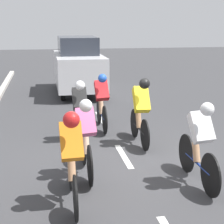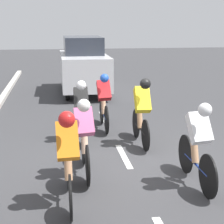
# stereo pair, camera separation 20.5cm
# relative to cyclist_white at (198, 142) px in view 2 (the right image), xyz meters

# --- Properties ---
(ground_plane) EXTENTS (60.00, 60.00, 0.00)m
(ground_plane) POSITION_rel_cyclist_white_xyz_m (0.95, -1.55, -0.77)
(ground_plane) COLOR #38383A
(lane_stripe_mid) EXTENTS (0.12, 1.40, 0.01)m
(lane_stripe_mid) POSITION_rel_cyclist_white_xyz_m (0.95, -1.58, -0.77)
(lane_stripe_mid) COLOR white
(lane_stripe_mid) RESTS_ON ground
(lane_stripe_far) EXTENTS (0.12, 1.40, 0.01)m
(lane_stripe_far) POSITION_rel_cyclist_white_xyz_m (0.95, -4.78, -0.77)
(lane_stripe_far) COLOR white
(lane_stripe_far) RESTS_ON ground
(cyclist_white) EXTENTS (0.35, 1.74, 1.49)m
(cyclist_white) POSITION_rel_cyclist_white_xyz_m (0.00, 0.00, 0.00)
(cyclist_white) COLOR black
(cyclist_white) RESTS_ON ground
(cyclist_orange) EXTENTS (0.33, 1.71, 1.52)m
(cyclist_orange) POSITION_rel_cyclist_white_xyz_m (2.15, 0.35, 0.04)
(cyclist_orange) COLOR black
(cyclist_orange) RESTS_ON ground
(cyclist_red) EXTENTS (0.35, 1.68, 1.47)m
(cyclist_red) POSITION_rel_cyclist_white_xyz_m (1.10, -3.61, -0.02)
(cyclist_red) COLOR black
(cyclist_red) RESTS_ON ground
(cyclist_pink) EXTENTS (0.35, 1.70, 1.46)m
(cyclist_pink) POSITION_rel_cyclist_white_xyz_m (1.82, -0.72, -0.01)
(cyclist_pink) COLOR black
(cyclist_pink) RESTS_ON ground
(cyclist_yellow) EXTENTS (0.33, 1.65, 1.55)m
(cyclist_yellow) POSITION_rel_cyclist_white_xyz_m (0.43, -2.24, 0.04)
(cyclist_yellow) COLOR black
(cyclist_yellow) RESTS_ON ground
(cyclist_black) EXTENTS (0.33, 1.69, 1.45)m
(cyclist_black) POSITION_rel_cyclist_white_xyz_m (1.73, -2.77, -0.02)
(cyclist_black) COLOR black
(cyclist_black) RESTS_ON ground
(support_car) EXTENTS (1.70, 4.09, 2.13)m
(support_car) POSITION_rel_cyclist_white_xyz_m (1.21, -8.71, 0.29)
(support_car) COLOR black
(support_car) RESTS_ON ground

